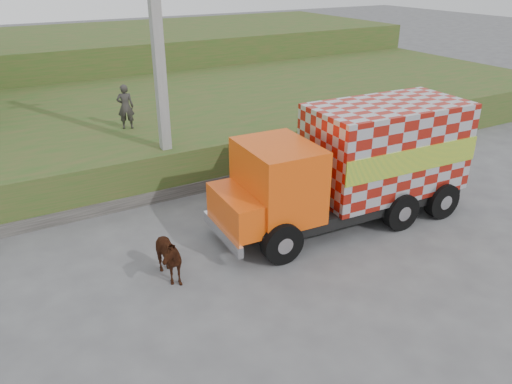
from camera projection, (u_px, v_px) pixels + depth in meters
ground at (267, 247)px, 13.19m from camera, size 120.00×120.00×0.00m
embankment at (144, 123)px, 20.76m from camera, size 40.00×12.00×1.50m
embankment_far at (79, 60)px, 29.90m from camera, size 40.00×12.00×3.00m
retaining_strip at (143, 197)px, 15.52m from camera, size 16.00×0.50×0.40m
utility_pole at (159, 66)px, 14.66m from camera, size 1.20×0.30×8.00m
cargo_truck at (356, 164)px, 13.96m from camera, size 7.53×2.89×3.31m
cow at (164, 256)px, 11.63m from camera, size 0.78×1.49×1.22m
pedestrian at (125, 107)px, 17.31m from camera, size 0.66×0.54×1.56m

